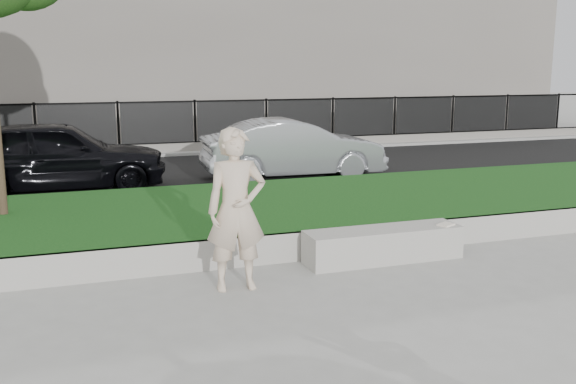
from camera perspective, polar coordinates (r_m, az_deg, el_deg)
name	(u,v)px	position (r m, az deg, el deg)	size (l,w,h in m)	color
ground	(257,293)	(7.55, -2.77, -8.99)	(90.00, 90.00, 0.00)	gray
grass_bank	(204,219)	(10.29, -7.46, -2.41)	(34.00, 4.00, 0.40)	#0D3410
grass_kerb	(235,253)	(8.44, -4.77, -5.39)	(34.00, 0.08, 0.40)	#9C9A92
street	(158,175)	(15.65, -11.51, 1.47)	(34.00, 7.00, 0.04)	black
far_pavement	(138,150)	(20.07, -13.22, 3.62)	(34.00, 3.00, 0.12)	gray
iron_fence	(141,138)	(19.02, -12.98, 4.69)	(32.00, 0.30, 1.50)	slate
building_facade	(113,3)	(26.99, -15.31, 15.91)	(34.00, 10.00, 10.00)	#6B645D
stone_bench	(383,244)	(8.80, 8.46, -4.63)	(2.17, 0.54, 0.44)	#9C9A92
man	(236,210)	(7.47, -4.62, -1.59)	(0.70, 0.46, 1.91)	beige
book	(446,225)	(9.07, 13.87, -2.82)	(0.22, 0.16, 0.03)	#F1E4D0
car_dark	(56,155)	(14.04, -19.90, 3.10)	(1.77, 4.40, 1.50)	black
car_silver	(293,149)	(14.75, 0.47, 3.87)	(1.45, 4.14, 1.37)	gray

